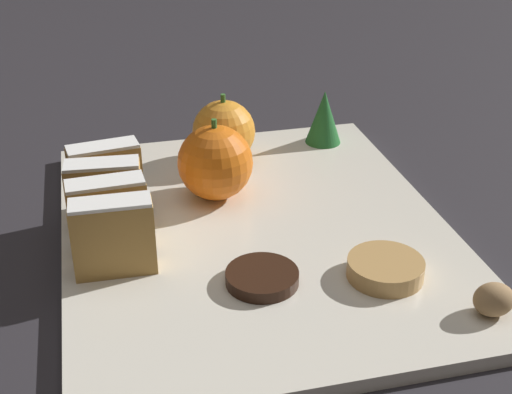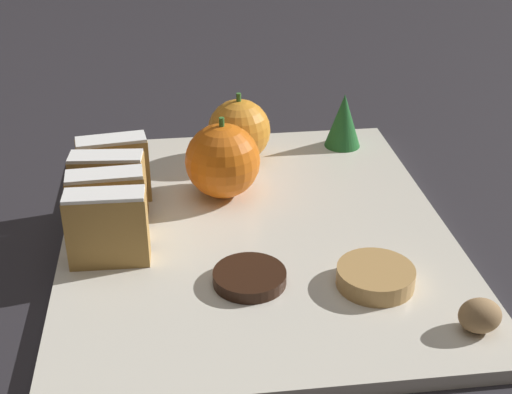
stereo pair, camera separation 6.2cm
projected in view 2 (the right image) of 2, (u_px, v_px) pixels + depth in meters
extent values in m
plane|color=#28262B|center=(256.00, 238.00, 0.64)|extent=(6.00, 6.00, 0.00)
cube|color=silver|center=(256.00, 232.00, 0.64)|extent=(0.34, 0.41, 0.01)
cube|color=#B28442|center=(108.00, 230.00, 0.57)|extent=(0.07, 0.03, 0.06)
cube|color=white|center=(104.00, 195.00, 0.56)|extent=(0.06, 0.03, 0.00)
cube|color=#B28442|center=(108.00, 208.00, 0.60)|extent=(0.07, 0.03, 0.06)
cube|color=white|center=(104.00, 174.00, 0.59)|extent=(0.06, 0.03, 0.00)
cube|color=#B28442|center=(109.00, 189.00, 0.63)|extent=(0.07, 0.03, 0.06)
cube|color=white|center=(105.00, 156.00, 0.62)|extent=(0.06, 0.03, 0.00)
cube|color=#B28442|center=(114.00, 171.00, 0.66)|extent=(0.07, 0.03, 0.06)
cube|color=white|center=(111.00, 140.00, 0.65)|extent=(0.07, 0.03, 0.00)
sphere|color=orange|center=(238.00, 130.00, 0.74)|extent=(0.07, 0.07, 0.07)
cylinder|color=#38702D|center=(237.00, 98.00, 0.73)|extent=(0.01, 0.01, 0.01)
sphere|color=orange|center=(223.00, 161.00, 0.67)|extent=(0.07, 0.07, 0.07)
cylinder|color=#38702D|center=(222.00, 123.00, 0.65)|extent=(0.00, 0.01, 0.01)
ellipsoid|color=#9E7A51|center=(480.00, 316.00, 0.50)|extent=(0.03, 0.03, 0.03)
cylinder|color=black|center=(250.00, 277.00, 0.56)|extent=(0.06, 0.06, 0.01)
cylinder|color=tan|center=(375.00, 277.00, 0.55)|extent=(0.06, 0.06, 0.02)
cone|color=#23662D|center=(344.00, 120.00, 0.78)|extent=(0.04, 0.04, 0.06)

